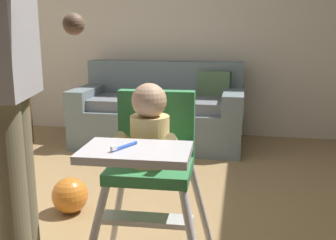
# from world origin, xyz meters

# --- Properties ---
(ground) EXTENTS (6.08, 6.48, 0.10)m
(ground) POSITION_xyz_m (0.00, 0.00, -0.05)
(ground) COLOR #9B7C50
(wall_far) EXTENTS (5.28, 0.06, 2.75)m
(wall_far) POSITION_xyz_m (0.00, 2.47, 1.37)
(wall_far) COLOR beige
(wall_far) RESTS_ON ground
(couch) EXTENTS (1.74, 0.86, 0.86)m
(couch) POSITION_xyz_m (-0.02, 1.95, 0.33)
(couch) COLOR slate
(couch) RESTS_ON ground
(high_chair) EXTENTS (0.63, 0.74, 0.96)m
(high_chair) POSITION_xyz_m (0.43, -0.43, 0.66)
(high_chair) COLOR silver
(high_chair) RESTS_ON ground
(adult_standing) EXTENTS (0.59, 0.50, 1.68)m
(adult_standing) POSITION_xyz_m (-0.16, -0.56, 0.95)
(adult_standing) COLOR #6E654A
(adult_standing) RESTS_ON ground
(toy_ball) EXTENTS (0.24, 0.24, 0.24)m
(toy_ball) POSITION_xyz_m (-0.27, 0.20, 0.12)
(toy_ball) COLOR orange
(toy_ball) RESTS_ON ground
(side_table) EXTENTS (0.40, 0.40, 0.52)m
(side_table) POSITION_xyz_m (-1.57, 1.54, 0.38)
(side_table) COLOR brown
(side_table) RESTS_ON ground
(sippy_cup) EXTENTS (0.07, 0.07, 0.10)m
(sippy_cup) POSITION_xyz_m (-1.62, 1.54, 0.57)
(sippy_cup) COLOR #D13D33
(sippy_cup) RESTS_ON side_table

